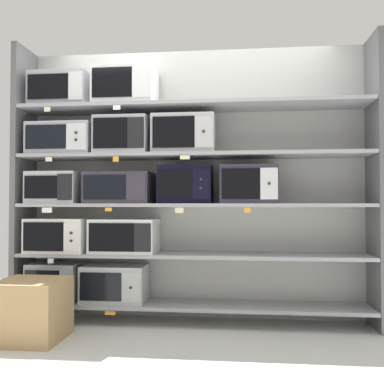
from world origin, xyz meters
TOP-DOWN VIEW (x-y plane):
  - ground at (0.00, -1.00)m, footprint 7.03×6.00m
  - back_panel at (0.00, 0.23)m, footprint 3.23×0.04m
  - upright_left at (-1.54, 0.00)m, footprint 0.05×0.42m
  - upright_right at (1.54, 0.00)m, footprint 0.05×0.42m
  - shelf_0 at (0.00, 0.00)m, footprint 3.03×0.42m
  - microwave_0 at (-1.23, -0.00)m, footprint 0.44×0.36m
  - microwave_1 at (-0.69, -0.00)m, footprint 0.56×0.36m
  - price_tag_0 at (-1.21, -0.21)m, footprint 0.08×0.00m
  - price_tag_1 at (-0.67, -0.21)m, footprint 0.09×0.00m
  - shelf_1 at (0.00, 0.00)m, footprint 3.03×0.42m
  - microwave_2 at (-1.19, -0.00)m, footprint 0.53×0.44m
  - microwave_3 at (-0.60, -0.00)m, footprint 0.57×0.41m
  - price_tag_2 at (-1.19, -0.21)m, footprint 0.05×0.00m
  - shelf_2 at (0.00, 0.00)m, footprint 3.03×0.42m
  - microwave_4 at (-1.23, -0.00)m, footprint 0.45×0.39m
  - microwave_5 at (-0.64, -0.00)m, footprint 0.57×0.41m
  - microwave_6 at (-0.05, -0.00)m, footprint 0.46×0.35m
  - microwave_7 at (0.49, -0.00)m, footprint 0.48×0.41m
  - price_tag_3 at (-1.22, -0.21)m, footprint 0.09×0.00m
  - price_tag_4 at (-0.68, -0.21)m, footprint 0.06×0.00m
  - price_tag_5 at (-0.08, -0.21)m, footprint 0.07×0.00m
  - price_tag_6 at (0.48, -0.21)m, footprint 0.05×0.00m
  - shelf_3 at (0.00, 0.00)m, footprint 3.03×0.42m
  - microwave_8 at (-1.16, -0.00)m, footprint 0.58×0.41m
  - microwave_9 at (-0.61, -0.00)m, footprint 0.46×0.43m
  - microwave_10 at (-0.07, -0.00)m, footprint 0.54×0.36m
  - price_tag_7 at (-1.21, -0.21)m, footprint 0.06×0.00m
  - price_tag_8 at (-0.62, -0.21)m, footprint 0.05×0.00m
  - price_tag_9 at (-0.04, -0.21)m, footprint 0.08×0.00m
  - shelf_4 at (0.00, 0.00)m, footprint 3.03×0.42m
  - microwave_11 at (-1.19, -0.00)m, footprint 0.53×0.33m
  - microwave_12 at (-0.59, -0.00)m, footprint 0.54×0.39m
  - price_tag_10 at (-1.23, -0.21)m, footprint 0.05×0.00m
  - price_tag_11 at (-0.62, -0.21)m, footprint 0.06×0.00m
  - shipping_carton at (-1.17, -0.60)m, footprint 0.49×0.49m

SIDE VIEW (x-z plane):
  - ground at x=0.00m, z-range -0.02..0.00m
  - price_tag_0 at x=-1.21m, z-range 0.09..0.14m
  - price_tag_1 at x=-0.67m, z-range 0.11..0.14m
  - shelf_0 at x=0.00m, z-range 0.14..0.17m
  - shipping_carton at x=-1.17m, z-range 0.00..0.45m
  - microwave_1 at x=-0.69m, z-range 0.17..0.49m
  - microwave_0 at x=-1.23m, z-range 0.17..0.50m
  - price_tag_2 at x=-1.19m, z-range 0.53..0.57m
  - shelf_1 at x=0.00m, z-range 0.57..0.60m
  - microwave_3 at x=-0.60m, z-range 0.60..0.90m
  - microwave_2 at x=-1.19m, z-range 0.60..0.90m
  - price_tag_5 at x=-0.08m, z-range 0.96..1.00m
  - price_tag_3 at x=-1.22m, z-range 0.96..1.00m
  - price_tag_6 at x=0.48m, z-range 0.96..1.00m
  - price_tag_4 at x=-0.68m, z-range 0.97..1.00m
  - shelf_2 at x=0.00m, z-range 1.01..1.04m
  - microwave_5 at x=-0.64m, z-range 1.04..1.31m
  - microwave_4 at x=-1.23m, z-range 1.04..1.32m
  - microwave_7 at x=0.49m, z-range 1.04..1.36m
  - microwave_6 at x=-0.05m, z-range 1.04..1.37m
  - back_panel at x=0.00m, z-range 0.00..2.46m
  - upright_left at x=-1.54m, z-range 0.00..2.46m
  - upright_right at x=1.54m, z-range 0.00..2.46m
  - price_tag_8 at x=-0.62m, z-range 1.39..1.44m
  - price_tag_7 at x=-1.21m, z-range 1.40..1.44m
  - price_tag_9 at x=-0.04m, z-range 1.40..1.44m
  - shelf_3 at x=0.00m, z-range 1.44..1.47m
  - microwave_8 at x=-1.16m, z-range 1.47..1.75m
  - microwave_9 at x=-0.61m, z-range 1.47..1.79m
  - microwave_10 at x=-0.07m, z-range 1.47..1.81m
  - price_tag_10 at x=-1.23m, z-range 1.83..1.87m
  - price_tag_11 at x=-0.62m, z-range 1.83..1.87m
  - shelf_4 at x=0.00m, z-range 1.87..1.90m
  - microwave_11 at x=-1.19m, z-range 1.90..2.21m
  - microwave_12 at x=-0.59m, z-range 1.90..2.24m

